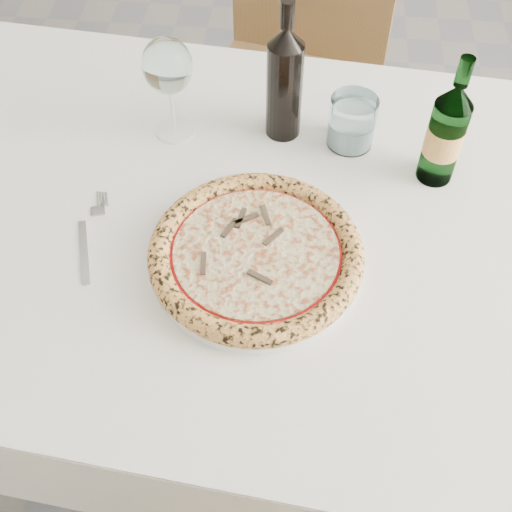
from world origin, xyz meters
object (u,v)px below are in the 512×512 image
object	(u,v)px
pizza	(256,253)
beer_bottle	(446,133)
dining_table	(262,248)
chair_far	(299,52)
tumbler	(352,125)
plate	(256,261)
wine_bottle	(285,81)
wine_glass	(167,68)

from	to	relation	value
pizza	beer_bottle	xyz separation A→B (m)	(0.28, 0.22, 0.07)
dining_table	chair_far	size ratio (longest dim) A/B	1.69
dining_table	tumbler	distance (m)	0.26
beer_bottle	plate	bearing A→B (deg)	-142.13
plate	wine_bottle	size ratio (longest dim) A/B	1.24
dining_table	wine_bottle	distance (m)	0.28
plate	pizza	distance (m)	0.02
dining_table	chair_far	xyz separation A→B (m)	(0.03, 0.78, -0.14)
chair_far	beer_bottle	xyz separation A→B (m)	(0.25, -0.66, 0.32)
plate	wine_glass	xyz separation A→B (m)	(-0.17, 0.29, 0.13)
tumbler	wine_bottle	size ratio (longest dim) A/B	0.36
chair_far	beer_bottle	distance (m)	0.78
wine_glass	beer_bottle	world-z (taller)	beer_bottle
chair_far	tumbler	distance (m)	0.66
beer_bottle	wine_bottle	distance (m)	0.28
pizza	wine_glass	world-z (taller)	wine_glass
chair_far	pizza	world-z (taller)	chair_far
plate	tumbler	size ratio (longest dim) A/B	3.42
wine_glass	tumbler	distance (m)	0.33
chair_far	pizza	xyz separation A→B (m)	(-0.03, -0.88, 0.25)
beer_bottle	wine_bottle	size ratio (longest dim) A/B	0.92
dining_table	wine_bottle	xyz separation A→B (m)	(0.02, 0.21, 0.19)
wine_glass	plate	bearing A→B (deg)	-58.75
dining_table	wine_glass	size ratio (longest dim) A/B	8.37
pizza	dining_table	bearing A→B (deg)	90.00
plate	pizza	xyz separation A→B (m)	(-0.00, -0.00, 0.02)
chair_far	wine_bottle	bearing A→B (deg)	-90.90
wine_glass	wine_bottle	xyz separation A→B (m)	(0.19, 0.02, -0.03)
chair_far	tumbler	bearing A→B (deg)	-79.44
dining_table	plate	bearing A→B (deg)	-90.00
chair_far	wine_glass	xyz separation A→B (m)	(-0.20, -0.60, 0.36)
beer_bottle	wine_glass	bearing A→B (deg)	171.42
dining_table	wine_bottle	bearing A→B (deg)	84.98
dining_table	chair_far	bearing A→B (deg)	88.01
plate	beer_bottle	world-z (taller)	beer_bottle
tumbler	beer_bottle	xyz separation A→B (m)	(0.14, -0.07, 0.05)
wine_bottle	chair_far	bearing A→B (deg)	89.10
chair_far	pizza	size ratio (longest dim) A/B	2.91
chair_far	wine_glass	world-z (taller)	wine_glass
plate	tumbler	bearing A→B (deg)	64.45
wine_glass	tumbler	size ratio (longest dim) A/B	2.05
beer_bottle	pizza	bearing A→B (deg)	-142.13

